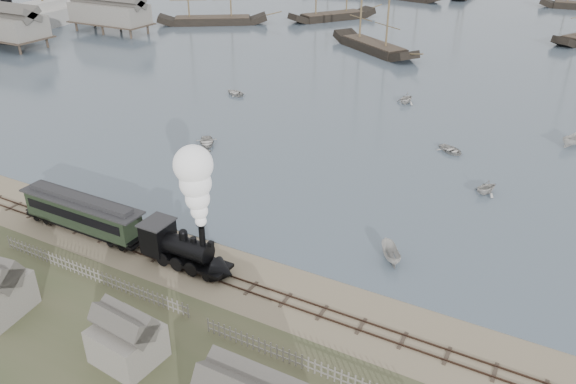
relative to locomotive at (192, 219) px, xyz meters
The scene contains 18 objects.
ground 5.13m from the locomotive, 87.26° to the left, with size 600.00×600.00×0.00m, color tan.
rail_track 4.68m from the locomotive, ahead, with size 120.00×1.80×0.16m.
picket_fence_west 9.40m from the locomotive, 142.02° to the right, with size 19.00×0.10×1.20m, color slate, non-canonical shape.
picket_fence_east 14.53m from the locomotive, 23.59° to the right, with size 15.00×0.10×1.20m, color slate, non-canonical shape.
shed_mid 11.26m from the locomotive, 78.16° to the right, with size 4.00×3.50×3.60m, color slate, non-canonical shape.
western_wharf 86.75m from the locomotive, 151.04° to the left, with size 36.00×56.00×8.00m, color slate, non-canonical shape.
locomotive is the anchor object (origin of this frame).
passenger_coach 12.54m from the locomotive, behind, with size 12.70×2.45×3.08m.
beached_dinghy 11.45m from the locomotive, 169.14° to the left, with size 4.33×3.09×0.90m, color beige.
steamship 103.23m from the locomotive, 149.46° to the left, with size 49.54×8.26×10.84m, color beige, non-canonical shape.
rowboat_0 26.07m from the locomotive, 124.02° to the left, with size 3.62×2.59×0.75m, color beige.
rowboat_1 22.88m from the locomotive, 125.63° to the left, with size 2.66×2.30×1.40m, color beige.
rowboat_2 16.24m from the locomotive, 33.10° to the left, with size 3.21×1.21×1.24m, color beige.
rowboat_3 35.52m from the locomotive, 70.01° to the left, with size 3.32×2.37×0.69m, color beige.
rowboat_4 30.43m from the locomotive, 54.11° to the left, with size 2.75×2.37×1.45m, color beige.
rowboat_5 48.89m from the locomotive, 60.00° to the left, with size 3.73×1.40×1.44m, color beige.
rowboat_6 45.45m from the locomotive, 119.42° to the left, with size 3.42×2.44×0.71m, color beige.
rowboat_7 48.02m from the locomotive, 87.79° to the left, with size 3.06×2.64×1.61m, color beige.
Camera 1 is at (23.95, -30.99, 26.37)m, focal length 35.00 mm.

